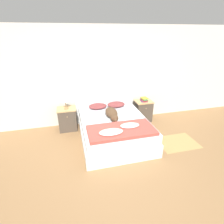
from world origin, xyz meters
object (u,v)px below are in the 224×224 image
at_px(pillow_left, 98,106).
at_px(nightstand_left, 68,119).
at_px(nightstand_right, 143,111).
at_px(bed, 114,129).
at_px(table_lamp, 65,99).
at_px(dog, 112,113).
at_px(book_stack, 144,99).
at_px(pillow_right, 116,104).

bearing_deg(pillow_left, nightstand_left, 179.83).
bearing_deg(nightstand_right, bed, -145.30).
bearing_deg(table_lamp, dog, -29.12).
height_order(book_stack, table_lamp, table_lamp).
xyz_separation_m(nightstand_right, dog, (-1.08, -0.60, 0.31)).
relative_size(nightstand_left, dog, 0.82).
distance_m(bed, table_lamp, 1.41).
bearing_deg(bed, pillow_right, 70.91).
height_order(pillow_left, book_stack, book_stack).
relative_size(nightstand_right, book_stack, 2.73).
relative_size(bed, table_lamp, 5.52).
bearing_deg(dog, book_stack, 28.73).
relative_size(pillow_left, book_stack, 2.15).
distance_m(pillow_left, book_stack, 1.31).
xyz_separation_m(nightstand_left, pillow_right, (1.31, -0.00, 0.28)).
relative_size(pillow_left, dog, 0.65).
xyz_separation_m(pillow_right, dog, (-0.27, -0.60, 0.03)).
height_order(nightstand_left, book_stack, book_stack).
bearing_deg(nightstand_left, pillow_right, -0.10).
height_order(bed, nightstand_right, nightstand_right).
height_order(nightstand_right, dog, dog).
bearing_deg(dog, nightstand_right, 29.27).
distance_m(bed, dog, 0.38).
height_order(nightstand_left, dog, dog).
bearing_deg(nightstand_left, pillow_left, -0.17).
height_order(nightstand_left, nightstand_right, same).
bearing_deg(pillow_left, bed, -70.91).
relative_size(pillow_left, pillow_right, 1.00).
xyz_separation_m(nightstand_left, book_stack, (2.12, -0.02, 0.35)).
bearing_deg(pillow_right, bed, -109.09).
relative_size(bed, nightstand_left, 3.14).
relative_size(bed, nightstand_right, 3.14).
xyz_separation_m(nightstand_right, pillow_right, (-0.81, -0.00, 0.28)).
height_order(pillow_left, dog, dog).
xyz_separation_m(pillow_right, book_stack, (0.80, -0.01, 0.07)).
distance_m(nightstand_right, dog, 1.27).
bearing_deg(pillow_left, book_stack, -0.57).
height_order(nightstand_left, table_lamp, table_lamp).
distance_m(nightstand_right, table_lamp, 2.19).
height_order(bed, table_lamp, table_lamp).
distance_m(bed, pillow_left, 0.84).
xyz_separation_m(dog, book_stack, (1.07, 0.59, 0.04)).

